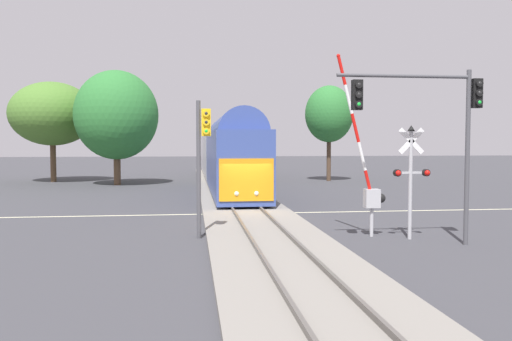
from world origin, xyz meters
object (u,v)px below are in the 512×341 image
crossing_gate_near (369,181)px  oak_far_right (329,114)px  crossing_signal_mast (411,170)px  traffic_signal_near_right (432,112)px  traffic_signal_median (202,146)px  pine_left_background (52,114)px  oak_behind_train (116,115)px  commuter_train (223,151)px

crossing_gate_near → oak_far_right: bearing=78.0°
crossing_signal_mast → traffic_signal_near_right: 2.39m
traffic_signal_median → pine_left_background: pine_left_background is taller
traffic_signal_median → oak_far_right: 30.52m
traffic_signal_near_right → pine_left_background: bearing=122.7°
oak_far_right → oak_behind_train: bearing=-172.8°
traffic_signal_median → pine_left_background: size_ratio=0.57×
commuter_train → pine_left_background: pine_left_background is taller
crossing_gate_near → oak_behind_train: oak_behind_train is taller
traffic_signal_near_right → oak_behind_train: size_ratio=0.63×
crossing_signal_mast → traffic_signal_near_right: traffic_signal_near_right is taller
traffic_signal_median → oak_behind_train: size_ratio=0.53×
commuter_train → traffic_signal_near_right: 29.48m
crossing_signal_mast → oak_far_right: 29.54m
crossing_gate_near → oak_behind_train: bearing=116.4°
traffic_signal_near_right → pine_left_background: size_ratio=0.67×
crossing_gate_near → crossing_signal_mast: size_ratio=1.63×
oak_behind_train → oak_far_right: 18.99m
traffic_signal_near_right → traffic_signal_median: size_ratio=1.19×
commuter_train → pine_left_background: bearing=168.4°
traffic_signal_near_right → oak_far_right: (4.49, 30.19, 1.60)m
commuter_train → traffic_signal_median: size_ratio=8.46×
oak_behind_train → oak_far_right: (18.84, 2.39, 0.33)m
crossing_signal_mast → traffic_signal_median: traffic_signal_median is taller
commuter_train → oak_behind_train: 9.51m
crossing_signal_mast → pine_left_background: size_ratio=0.46×
crossing_signal_mast → traffic_signal_median: (-7.56, 1.11, 0.87)m
traffic_signal_near_right → traffic_signal_median: bearing=163.0°
crossing_signal_mast → oak_behind_train: size_ratio=0.44×
commuter_train → crossing_gate_near: 27.23m
crossing_signal_mast → commuter_train: bearing=100.7°
traffic_signal_median → traffic_signal_near_right: bearing=-17.0°
pine_left_background → commuter_train: bearing=-11.6°
traffic_signal_median → oak_far_right: size_ratio=0.58×
crossing_gate_near → traffic_signal_near_right: size_ratio=1.13×
crossing_signal_mast → pine_left_background: 37.09m
oak_behind_train → crossing_signal_mast: bearing=-61.9°
commuter_train → oak_behind_train: bearing=-172.8°
oak_far_right → traffic_signal_median: bearing=-113.7°
traffic_signal_median → oak_behind_train: 26.39m
pine_left_background → crossing_signal_mast: bearing=-56.5°
crossing_signal_mast → pine_left_background: pine_left_background is taller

